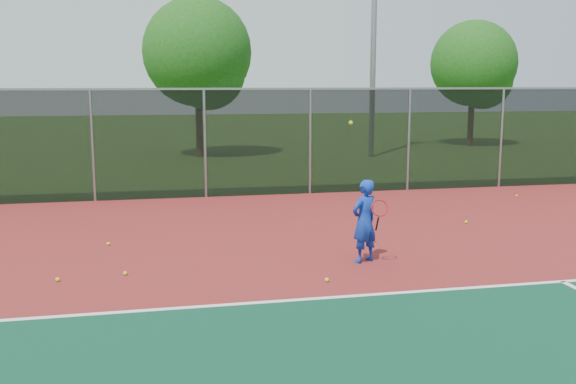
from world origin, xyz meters
name	(u,v)px	position (x,y,z in m)	size (l,w,h in m)	color
ground	(568,377)	(0.00, 0.00, 0.00)	(120.00, 120.00, 0.00)	#2A4F16
court_apron	(479,313)	(0.00, 2.00, 0.01)	(30.00, 20.00, 0.02)	maroon
fence_back	(310,140)	(0.00, 12.00, 1.56)	(30.00, 0.06, 3.03)	black
tennis_player	(365,221)	(-0.76, 4.79, 0.77)	(0.65, 0.69, 2.52)	#1234AB
practice_ball_0	(517,196)	(5.55, 10.22, 0.06)	(0.07, 0.07, 0.07)	#CFD819
practice_ball_2	(108,244)	(-5.32, 6.92, 0.06)	(0.07, 0.07, 0.07)	#CFD819
practice_ball_3	(327,280)	(-1.71, 3.78, 0.06)	(0.07, 0.07, 0.07)	#CFD819
practice_ball_4	(125,273)	(-4.91, 4.81, 0.06)	(0.07, 0.07, 0.07)	#CFD819
practice_ball_5	(58,280)	(-5.97, 4.68, 0.06)	(0.07, 0.07, 0.07)	#CFD819
practice_ball_7	(466,222)	(2.54, 7.34, 0.06)	(0.07, 0.07, 0.07)	#CFD819
tree_back_left	(200,57)	(-2.36, 22.08, 4.26)	(4.62, 4.62, 6.79)	#3D2416
tree_back_mid	(476,67)	(11.49, 24.23, 3.94)	(4.27, 4.27, 6.27)	#3D2416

